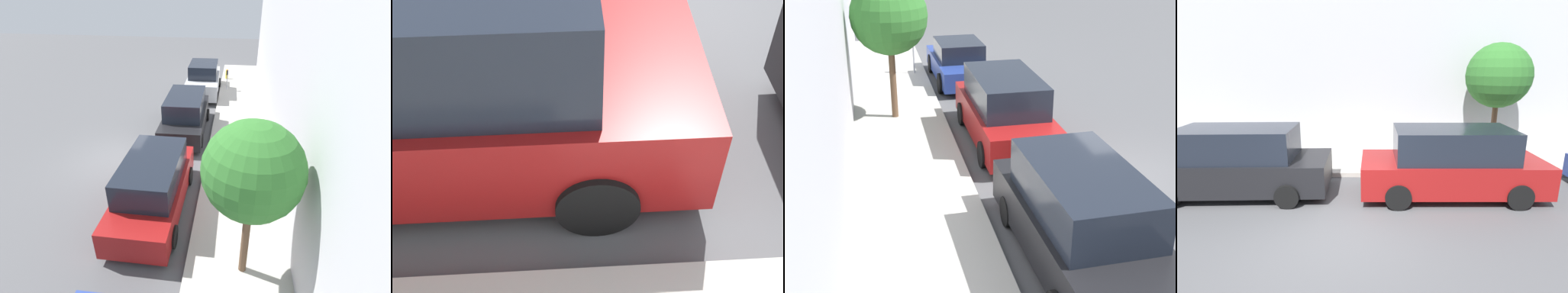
{
  "view_description": "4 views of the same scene",
  "coord_description": "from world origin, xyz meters",
  "views": [
    {
      "loc": [
        4.49,
        -10.47,
        6.72
      ],
      "look_at": [
        3.13,
        -0.26,
        1.0
      ],
      "focal_mm": 28.0,
      "sensor_mm": 36.0,
      "label": 1
    },
    {
      "loc": [
        5.62,
        -1.54,
        3.77
      ],
      "look_at": [
        3.04,
        -1.39,
        1.0
      ],
      "focal_mm": 50.0,
      "sensor_mm": 36.0,
      "label": 2
    },
    {
      "loc": [
        5.62,
        10.74,
        5.88
      ],
      "look_at": [
        3.32,
        -0.3,
        1.0
      ],
      "focal_mm": 50.0,
      "sensor_mm": 36.0,
      "label": 3
    },
    {
      "loc": [
        -5.81,
        -0.67,
        3.51
      ],
      "look_at": [
        3.63,
        -0.68,
        1.0
      ],
      "focal_mm": 28.0,
      "sensor_mm": 36.0,
      "label": 4
    }
  ],
  "objects": [
    {
      "name": "ground_plane",
      "position": [
        0.0,
        0.0,
        0.0
      ],
      "size": [
        60.0,
        60.0,
        0.0
      ],
      "primitive_type": "plane",
      "color": "#515154"
    },
    {
      "name": "sidewalk",
      "position": [
        4.86,
        0.0,
        0.07
      ],
      "size": [
        2.72,
        32.0,
        0.15
      ],
      "color": "#B2ADA3",
      "rests_on": "ground_plane"
    },
    {
      "name": "parked_sedan_nearest",
      "position": [
        2.36,
        -8.87,
        0.72
      ],
      "size": [
        1.92,
        4.53,
        1.54
      ],
      "color": "navy",
      "rests_on": "ground_plane"
    },
    {
      "name": "parked_minivan_second",
      "position": [
        2.12,
        -2.83,
        0.92
      ],
      "size": [
        2.02,
        4.9,
        1.9
      ],
      "color": "maroon",
      "rests_on": "ground_plane"
    },
    {
      "name": "parked_minivan_third",
      "position": [
        2.21,
        3.01,
        0.92
      ],
      "size": [
        2.03,
        4.95,
        1.9
      ],
      "color": "black",
      "rests_on": "ground_plane"
    },
    {
      "name": "parking_meter_near",
      "position": [
        3.95,
        -9.79,
        1.07
      ],
      "size": [
        0.11,
        0.15,
        1.5
      ],
      "color": "#ADADB2",
      "rests_on": "sidewalk"
    },
    {
      "name": "street_tree",
      "position": [
        4.97,
        -5.03,
        3.16
      ],
      "size": [
        2.21,
        2.21,
        4.13
      ],
      "color": "brown",
      "rests_on": "sidewalk"
    }
  ]
}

